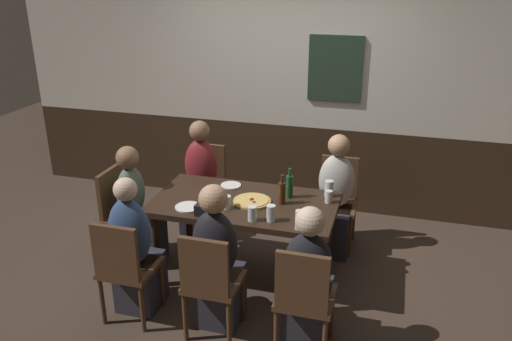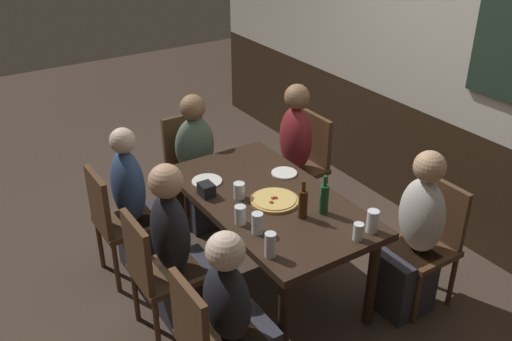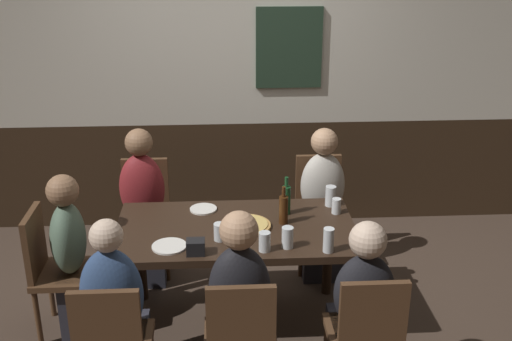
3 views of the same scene
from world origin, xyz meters
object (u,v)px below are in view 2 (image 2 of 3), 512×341
object	(u,v)px
pint_glass_stout	(257,224)
pint_glass_amber	(372,222)
person_right_near	(235,328)
tumbler_water	(270,247)
plate_white_small	(284,173)
person_left_far	(290,163)
highball_clear	(239,191)
chair_head_west	(190,161)
person_head_west	(199,171)
pizza	(274,200)
person_right_far	(412,245)
plate_white_large	(207,181)
person_mid_near	(179,259)
tumbler_short	(240,216)
beer_bottle_green	(324,198)
chair_mid_near	(156,269)
beer_bottle_brown	(303,203)
chair_left_far	(306,160)
chair_left_near	(116,218)
beer_glass_half	(358,233)
chair_right_far	(429,238)
dining_table	(269,208)
person_left_near	(137,213)
condiment_caddy	(206,190)
chair_right_near	(209,336)

from	to	relation	value
pint_glass_stout	pint_glass_amber	size ratio (longest dim) A/B	0.93
person_right_near	tumbler_water	size ratio (longest dim) A/B	7.24
plate_white_small	person_left_far	bearing A→B (deg)	139.41
highball_clear	chair_head_west	bearing A→B (deg)	171.18
person_head_west	pizza	xyz separation A→B (m)	(1.10, -0.00, 0.27)
person_left_far	highball_clear	world-z (taller)	person_left_far
person_right_far	plate_white_large	world-z (taller)	person_right_far
person_mid_near	chair_head_west	bearing A→B (deg)	150.27
tumbler_short	beer_bottle_green	bearing A→B (deg)	70.32
person_right_near	person_head_west	distance (m)	1.85
chair_mid_near	plate_white_large	world-z (taller)	chair_mid_near
person_right_far	beer_bottle_brown	size ratio (longest dim) A/B	4.52
chair_left_far	chair_mid_near	distance (m)	1.82
chair_left_near	beer_glass_half	distance (m)	1.74
highball_clear	pint_glass_amber	bearing A→B (deg)	31.28
chair_left_near	person_head_west	bearing A→B (deg)	112.34
chair_right_far	pint_glass_amber	xyz separation A→B (m)	(-0.02, -0.54, 0.31)
plate_white_large	chair_left_far	bearing A→B (deg)	104.12
dining_table	chair_right_far	distance (m)	1.10
person_left_far	person_left_near	bearing A→B (deg)	-90.00
pizza	pint_glass_amber	xyz separation A→B (m)	(0.60, 0.30, 0.05)
beer_bottle_green	person_left_near	bearing A→B (deg)	-140.02
person_right_far	condiment_caddy	world-z (taller)	person_right_far
pizza	pint_glass_stout	size ratio (longest dim) A/B	2.42
person_right_far	pint_glass_amber	size ratio (longest dim) A/B	8.13
chair_left_near	plate_white_large	size ratio (longest dim) A/B	4.11
chair_mid_near	tumbler_water	bearing A→B (deg)	41.61
person_left_near	tumbler_water	world-z (taller)	person_left_near
person_head_west	person_mid_near	distance (m)	1.24
person_head_west	pint_glass_amber	size ratio (longest dim) A/B	7.85
person_mid_near	tumbler_water	bearing A→B (deg)	30.72
chair_mid_near	highball_clear	size ratio (longest dim) A/B	7.95
tumbler_short	dining_table	bearing A→B (deg)	116.93
person_mid_near	person_right_near	bearing A→B (deg)	0.25
chair_right_near	person_left_near	xyz separation A→B (m)	(-1.38, 0.16, -0.01)
beer_bottle_green	person_mid_near	bearing A→B (deg)	-111.81
person_left_near	beer_bottle_green	bearing A→B (deg)	39.98
person_right_far	pint_glass_stout	world-z (taller)	person_right_far
person_head_west	pint_glass_stout	distance (m)	1.41
dining_table	person_right_far	world-z (taller)	person_right_far
person_head_west	pint_glass_stout	bearing A→B (deg)	-12.24
plate_white_small	person_mid_near	bearing A→B (deg)	-77.36
dining_table	person_left_near	bearing A→B (deg)	-135.23
chair_left_near	person_left_far	size ratio (longest dim) A/B	0.74
chair_head_west	person_right_near	xyz separation A→B (m)	(1.88, -0.68, -0.03)
plate_white_large	beer_bottle_brown	bearing A→B (deg)	21.76
dining_table	condiment_caddy	bearing A→B (deg)	-126.26
dining_table	chair_left_near	size ratio (longest dim) A/B	1.78
person_left_near	beer_glass_half	distance (m)	1.65
chair_right_near	person_right_far	size ratio (longest dim) A/B	0.75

